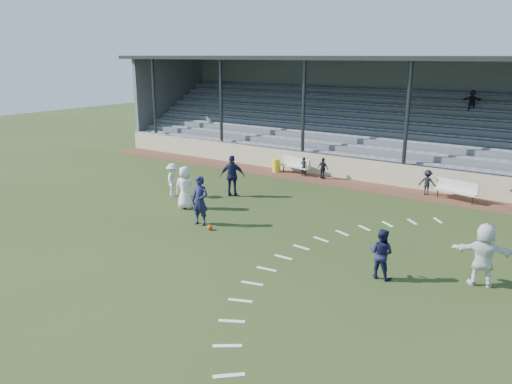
# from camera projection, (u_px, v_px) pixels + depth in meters

# --- Properties ---
(ground) EXTENTS (90.00, 90.00, 0.00)m
(ground) POSITION_uv_depth(u_px,v_px,m) (218.00, 240.00, 18.57)
(ground) COLOR #2A3B18
(ground) RESTS_ON ground
(cinder_track) EXTENTS (34.00, 2.00, 0.02)m
(cinder_track) POSITION_uv_depth(u_px,v_px,m) (340.00, 183.00, 26.91)
(cinder_track) COLOR brown
(cinder_track) RESTS_ON ground
(retaining_wall) EXTENTS (34.00, 0.18, 1.20)m
(retaining_wall) POSITION_uv_depth(u_px,v_px,m) (349.00, 168.00, 27.58)
(retaining_wall) COLOR beige
(retaining_wall) RESTS_ON ground
(bench_left) EXTENTS (2.04, 0.85, 0.95)m
(bench_left) POSITION_uv_depth(u_px,v_px,m) (296.00, 164.00, 28.79)
(bench_left) COLOR silver
(bench_left) RESTS_ON cinder_track
(bench_right) EXTENTS (2.04, 0.86, 0.95)m
(bench_right) POSITION_uv_depth(u_px,v_px,m) (456.00, 189.00, 23.49)
(bench_right) COLOR silver
(bench_right) RESTS_ON cinder_track
(trash_bin) EXTENTS (0.47, 0.47, 0.75)m
(trash_bin) POSITION_uv_depth(u_px,v_px,m) (276.00, 165.00, 29.27)
(trash_bin) COLOR yellow
(trash_bin) RESTS_ON cinder_track
(football) EXTENTS (0.21, 0.21, 0.21)m
(football) POSITION_uv_depth(u_px,v_px,m) (210.00, 227.00, 19.64)
(football) COLOR #DE440D
(football) RESTS_ON ground
(player_white_lead) EXTENTS (1.10, 0.92, 1.92)m
(player_white_lead) POSITION_uv_depth(u_px,v_px,m) (185.00, 188.00, 22.20)
(player_white_lead) COLOR white
(player_white_lead) RESTS_ON ground
(player_navy_lead) EXTENTS (0.79, 0.57, 2.00)m
(player_navy_lead) POSITION_uv_depth(u_px,v_px,m) (200.00, 201.00, 20.04)
(player_navy_lead) COLOR #16183E
(player_navy_lead) RESTS_ON ground
(player_navy_mid) EXTENTS (0.80, 0.63, 1.59)m
(player_navy_mid) POSITION_uv_depth(u_px,v_px,m) (381.00, 254.00, 15.27)
(player_navy_mid) COLOR #16183E
(player_navy_mid) RESTS_ON ground
(player_white_wing) EXTENTS (1.09, 1.21, 1.63)m
(player_white_wing) POSITION_uv_depth(u_px,v_px,m) (173.00, 180.00, 24.14)
(player_white_wing) COLOR white
(player_white_wing) RESTS_ON ground
(player_navy_wing) EXTENTS (1.26, 1.02, 2.01)m
(player_navy_wing) POSITION_uv_depth(u_px,v_px,m) (233.00, 176.00, 24.15)
(player_navy_wing) COLOR #16183E
(player_navy_wing) RESTS_ON ground
(player_white_back) EXTENTS (1.89, 1.05, 1.94)m
(player_white_back) POSITION_uv_depth(u_px,v_px,m) (484.00, 255.00, 14.73)
(player_white_back) COLOR white
(player_white_back) RESTS_ON ground
(sub_left_near) EXTENTS (0.40, 0.26, 1.10)m
(sub_left_near) POSITION_uv_depth(u_px,v_px,m) (304.00, 167.00, 28.17)
(sub_left_near) COLOR black
(sub_left_near) RESTS_ON cinder_track
(sub_left_far) EXTENTS (0.74, 0.44, 1.18)m
(sub_left_far) POSITION_uv_depth(u_px,v_px,m) (323.00, 168.00, 27.55)
(sub_left_far) COLOR black
(sub_left_far) RESTS_ON cinder_track
(sub_right) EXTENTS (0.86, 0.57, 1.24)m
(sub_right) POSITION_uv_depth(u_px,v_px,m) (427.00, 182.00, 24.42)
(sub_right) COLOR black
(sub_right) RESTS_ON cinder_track
(grandstand) EXTENTS (34.60, 9.00, 6.61)m
(grandstand) POSITION_uv_depth(u_px,v_px,m) (382.00, 129.00, 30.90)
(grandstand) COLOR slate
(grandstand) RESTS_ON ground
(penalty_arc) EXTENTS (3.89, 14.63, 0.01)m
(penalty_arc) POSITION_uv_depth(u_px,v_px,m) (316.00, 266.00, 16.32)
(penalty_arc) COLOR white
(penalty_arc) RESTS_ON ground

